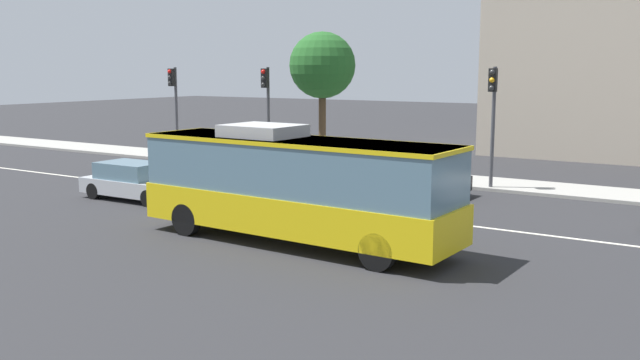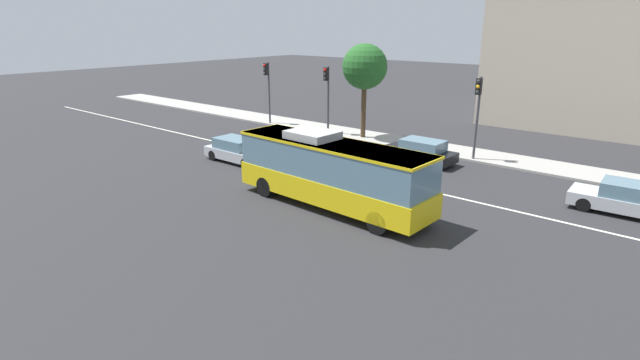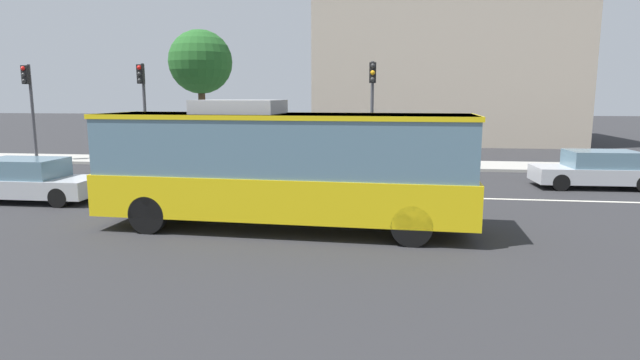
# 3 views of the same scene
# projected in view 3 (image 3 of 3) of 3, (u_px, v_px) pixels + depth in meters

# --- Properties ---
(ground_plane) EXTENTS (160.00, 160.00, 0.00)m
(ground_plane) POSITION_uv_depth(u_px,v_px,m) (280.00, 194.00, 18.99)
(ground_plane) COLOR #28282B
(sidewalk_kerb) EXTENTS (80.00, 3.14, 0.14)m
(sidewalk_kerb) POSITION_uv_depth(u_px,v_px,m) (313.00, 163.00, 27.06)
(sidewalk_kerb) COLOR #9E9B93
(sidewalk_kerb) RESTS_ON ground_plane
(lane_centre_line) EXTENTS (76.00, 0.16, 0.01)m
(lane_centre_line) POSITION_uv_depth(u_px,v_px,m) (280.00, 193.00, 18.99)
(lane_centre_line) COLOR silver
(lane_centre_line) RESTS_ON ground_plane
(transit_bus) EXTENTS (10.09, 2.90, 3.46)m
(transit_bus) POSITION_uv_depth(u_px,v_px,m) (283.00, 162.00, 13.74)
(transit_bus) COLOR yellow
(transit_bus) RESTS_ON ground_plane
(sedan_silver) EXTENTS (4.56, 1.96, 1.46)m
(sedan_silver) POSITION_uv_depth(u_px,v_px,m) (596.00, 170.00, 20.07)
(sedan_silver) COLOR #B7BABF
(sedan_silver) RESTS_ON ground_plane
(sedan_black) EXTENTS (4.52, 1.87, 1.46)m
(sedan_black) POSITION_uv_depth(u_px,v_px,m) (316.00, 160.00, 23.19)
(sedan_black) COLOR black
(sedan_black) RESTS_ON ground_plane
(sedan_silver_ahead) EXTENTS (4.51, 1.85, 1.46)m
(sedan_silver_ahead) POSITION_uv_depth(u_px,v_px,m) (29.00, 180.00, 17.52)
(sedan_silver_ahead) COLOR #B7BABF
(sedan_silver_ahead) RESTS_ON ground_plane
(traffic_light_near_corner) EXTENTS (0.33, 0.62, 5.20)m
(traffic_light_near_corner) POSITION_uv_depth(u_px,v_px,m) (372.00, 96.00, 24.77)
(traffic_light_near_corner) COLOR #47474C
(traffic_light_near_corner) RESTS_ON ground_plane
(traffic_light_mid_block) EXTENTS (0.34, 0.62, 5.20)m
(traffic_light_mid_block) POSITION_uv_depth(u_px,v_px,m) (143.00, 96.00, 26.33)
(traffic_light_mid_block) COLOR #47474C
(traffic_light_mid_block) RESTS_ON ground_plane
(traffic_light_far_corner) EXTENTS (0.32, 0.62, 5.20)m
(traffic_light_far_corner) POSITION_uv_depth(u_px,v_px,m) (29.00, 96.00, 27.15)
(traffic_light_far_corner) COLOR #47474C
(traffic_light_far_corner) RESTS_ON ground_plane
(street_tree_kerbside_left) EXTENTS (3.24, 3.24, 6.91)m
(street_tree_kerbside_left) POSITION_uv_depth(u_px,v_px,m) (200.00, 63.00, 26.40)
(street_tree_kerbside_left) COLOR #4C3823
(street_tree_kerbside_left) RESTS_ON ground_plane
(office_block_background) EXTENTS (19.16, 12.95, 13.60)m
(office_block_background) POSITION_uv_depth(u_px,v_px,m) (442.00, 55.00, 41.03)
(office_block_background) COLOR #B7A893
(office_block_background) RESTS_ON ground_plane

